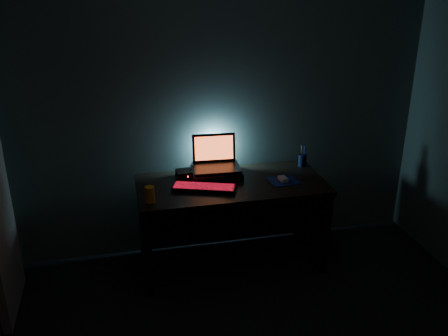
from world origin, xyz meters
name	(u,v)px	position (x,y,z in m)	size (l,w,h in m)	color
room	(314,222)	(0.00, 0.00, 1.25)	(3.50, 4.00, 2.50)	black
desk	(230,209)	(0.00, 1.67, 0.49)	(1.50, 0.70, 0.75)	black
riser	(216,172)	(-0.09, 1.79, 0.78)	(0.40, 0.30, 0.06)	black
laptop	(215,160)	(-0.09, 1.84, 0.87)	(0.39, 0.30, 0.26)	black
keyboard	(204,187)	(-0.24, 1.55, 0.76)	(0.51, 0.31, 0.03)	black
mousepad	(283,181)	(0.41, 1.56, 0.75)	(0.22, 0.20, 0.00)	#0B1852
mouse	(283,179)	(0.41, 1.56, 0.77)	(0.06, 0.09, 0.03)	#9FA0A5
pen_cup	(302,160)	(0.68, 1.84, 0.80)	(0.07, 0.07, 0.10)	black
juice_glass	(150,194)	(-0.66, 1.42, 0.81)	(0.07, 0.07, 0.12)	orange
router	(186,173)	(-0.33, 1.83, 0.78)	(0.17, 0.14, 0.05)	black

